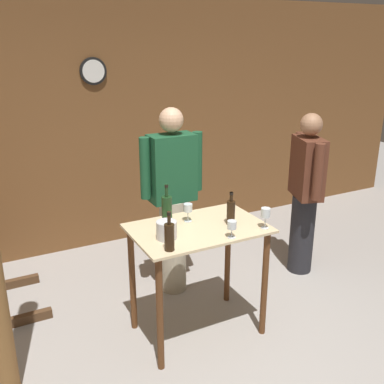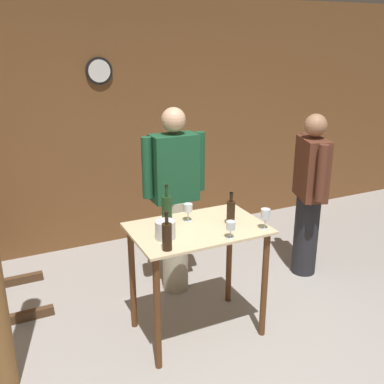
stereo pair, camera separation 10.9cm
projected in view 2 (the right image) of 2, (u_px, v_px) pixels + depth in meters
ground_plane at (234, 363)px, 3.30m from camera, size 14.00×14.00×0.00m
back_wall at (124, 125)px, 4.97m from camera, size 8.40×0.08×2.70m
tasting_table at (198, 250)px, 3.45m from camera, size 1.01×0.67×0.92m
wine_bottle_far_left at (167, 236)px, 2.99m from camera, size 0.07×0.07×0.28m
wine_bottle_left at (167, 209)px, 3.42m from camera, size 0.08×0.08×0.31m
wine_bottle_center at (231, 212)px, 3.40m from camera, size 0.06×0.06×0.26m
wine_glass_near_left at (188, 208)px, 3.46m from camera, size 0.07×0.07×0.14m
wine_glass_near_center at (231, 226)px, 3.17m from camera, size 0.07×0.07×0.13m
wine_glass_near_right at (265, 214)px, 3.31m from camera, size 0.07×0.07×0.16m
ice_bucket at (165, 230)px, 3.18m from camera, size 0.15×0.15×0.13m
person_host at (175, 198)px, 4.01m from camera, size 0.59×0.24×1.72m
person_visitor_with_scarf at (310, 193)px, 4.33m from camera, size 0.34×0.56×1.62m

